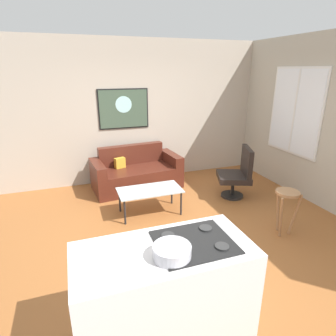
{
  "coord_description": "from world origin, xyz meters",
  "views": [
    {
      "loc": [
        -1.29,
        -3.21,
        2.23
      ],
      "look_at": [
        0.15,
        0.9,
        0.7
      ],
      "focal_mm": 30.19,
      "sensor_mm": 36.0,
      "label": 1
    }
  ],
  "objects_px": {
    "coffee_table": "(150,192)",
    "bar_stool": "(286,201)",
    "mixing_bowl": "(172,252)",
    "wall_painting": "(124,109)",
    "couch": "(136,174)",
    "armchair": "(238,174)"
  },
  "relations": [
    {
      "from": "armchair",
      "to": "wall_painting",
      "type": "height_order",
      "value": "wall_painting"
    },
    {
      "from": "wall_painting",
      "to": "coffee_table",
      "type": "bearing_deg",
      "value": -88.0
    },
    {
      "from": "mixing_bowl",
      "to": "wall_painting",
      "type": "bearing_deg",
      "value": 83.79
    },
    {
      "from": "armchair",
      "to": "couch",
      "type": "bearing_deg",
      "value": 147.04
    },
    {
      "from": "wall_painting",
      "to": "armchair",
      "type": "bearing_deg",
      "value": -41.15
    },
    {
      "from": "coffee_table",
      "to": "wall_painting",
      "type": "height_order",
      "value": "wall_painting"
    },
    {
      "from": "coffee_table",
      "to": "mixing_bowl",
      "type": "bearing_deg",
      "value": -101.66
    },
    {
      "from": "wall_painting",
      "to": "mixing_bowl",
      "type": "bearing_deg",
      "value": -96.21
    },
    {
      "from": "couch",
      "to": "wall_painting",
      "type": "bearing_deg",
      "value": 102.3
    },
    {
      "from": "coffee_table",
      "to": "wall_painting",
      "type": "relative_size",
      "value": 1.02
    },
    {
      "from": "coffee_table",
      "to": "armchair",
      "type": "xyz_separation_m",
      "value": [
        1.68,
        0.09,
        0.07
      ]
    },
    {
      "from": "coffee_table",
      "to": "mixing_bowl",
      "type": "distance_m",
      "value": 2.49
    },
    {
      "from": "bar_stool",
      "to": "mixing_bowl",
      "type": "height_order",
      "value": "mixing_bowl"
    },
    {
      "from": "coffee_table",
      "to": "bar_stool",
      "type": "xyz_separation_m",
      "value": [
        1.61,
        -1.21,
        0.13
      ]
    },
    {
      "from": "armchair",
      "to": "mixing_bowl",
      "type": "distance_m",
      "value": 3.31
    },
    {
      "from": "mixing_bowl",
      "to": "armchair",
      "type": "bearing_deg",
      "value": 48.58
    },
    {
      "from": "bar_stool",
      "to": "mixing_bowl",
      "type": "distance_m",
      "value": 2.44
    },
    {
      "from": "couch",
      "to": "armchair",
      "type": "distance_m",
      "value": 1.95
    },
    {
      "from": "coffee_table",
      "to": "bar_stool",
      "type": "relative_size",
      "value": 1.53
    },
    {
      "from": "coffee_table",
      "to": "bar_stool",
      "type": "distance_m",
      "value": 2.02
    },
    {
      "from": "couch",
      "to": "bar_stool",
      "type": "xyz_separation_m",
      "value": [
        1.57,
        -2.36,
        0.23
      ]
    },
    {
      "from": "bar_stool",
      "to": "couch",
      "type": "bearing_deg",
      "value": 123.62
    }
  ]
}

